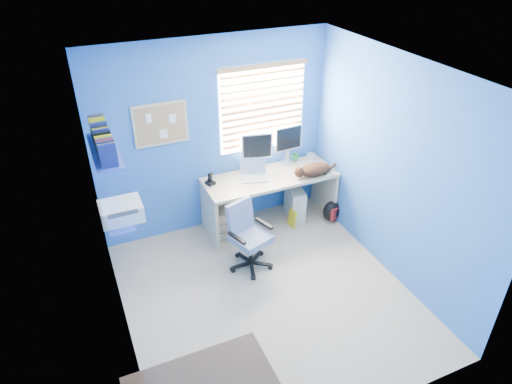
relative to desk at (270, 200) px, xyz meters
name	(u,v)px	position (x,y,z in m)	size (l,w,h in m)	color
floor	(267,295)	(-0.61, -1.26, -0.37)	(3.00, 3.20, 0.00)	tan
ceiling	(271,74)	(-0.61, -1.26, 2.13)	(3.00, 3.20, 0.00)	white
wall_back	(214,138)	(-0.61, 0.34, 0.88)	(3.00, 0.01, 2.50)	blue
wall_front	(366,313)	(-0.61, -2.86, 0.88)	(3.00, 0.01, 2.50)	blue
wall_left	(111,238)	(-2.11, -1.26, 0.88)	(0.01, 3.20, 2.50)	blue
wall_right	(394,171)	(0.89, -1.26, 0.88)	(0.01, 3.20, 2.50)	blue
desk	(270,200)	(0.00, 0.00, 0.00)	(1.73, 0.65, 0.74)	tan
laptop	(254,171)	(-0.21, 0.03, 0.48)	(0.33, 0.26, 0.22)	silver
monitor_left	(256,153)	(-0.11, 0.20, 0.64)	(0.40, 0.12, 0.54)	silver
monitor_right	(288,145)	(0.37, 0.25, 0.64)	(0.40, 0.12, 0.54)	silver
phone	(210,178)	(-0.77, 0.11, 0.45)	(0.09, 0.11, 0.17)	black
mug	(295,158)	(0.49, 0.25, 0.42)	(0.10, 0.09, 0.10)	#1D7C3B
cd_spindle	(311,156)	(0.73, 0.22, 0.41)	(0.13, 0.13, 0.07)	silver
cat	(315,169)	(0.55, -0.20, 0.45)	(0.44, 0.23, 0.16)	black
tower_pc	(295,202)	(0.40, 0.03, -0.14)	(0.19, 0.44, 0.45)	beige
drawer_boxes	(223,222)	(-0.67, 0.00, -0.17)	(0.35, 0.28, 0.41)	tan
yellow_book	(292,218)	(0.26, -0.17, -0.25)	(0.03, 0.17, 0.24)	yellow
backpack	(332,211)	(0.82, -0.28, -0.22)	(0.26, 0.19, 0.30)	black
office_chair	(248,244)	(-0.60, -0.69, -0.06)	(0.61, 0.61, 0.83)	black
window_blinds	(263,108)	(0.04, 0.31, 1.18)	(1.15, 0.05, 1.10)	white
corkboard	(161,124)	(-1.26, 0.33, 1.18)	(0.64, 0.02, 0.52)	tan
wall_shelves	(111,177)	(-1.97, -0.51, 1.06)	(0.42, 0.90, 1.05)	blue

